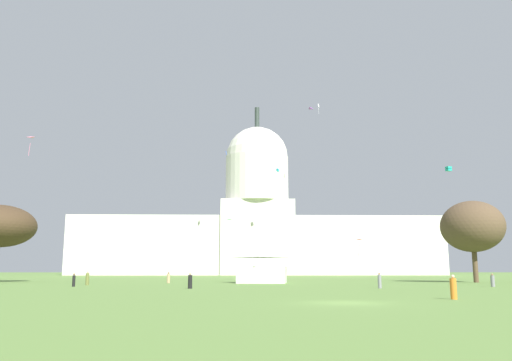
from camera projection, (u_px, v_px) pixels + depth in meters
ground_plane at (346, 303)px, 29.61m from camera, size 800.00×800.00×0.00m
capitol_building at (257, 225)px, 194.60m from camera, size 137.20×23.93×64.65m
event_tent at (262, 260)px, 75.36m from camera, size 8.00×7.60×6.26m
tree_east_near at (472, 227)px, 79.70m from camera, size 13.01×13.08×12.46m
tree_west_far at (0, 226)px, 80.78m from camera, size 12.17×12.95×11.96m
person_black_back_right at (190, 281)px, 52.52m from camera, size 0.57×0.57×1.61m
person_black_mid_left at (74, 280)px, 58.68m from camera, size 0.45×0.45×1.49m
person_orange_lawn_far_right at (453, 288)px, 33.26m from camera, size 0.46×0.46×1.56m
person_tan_front_right at (168, 278)px, 74.43m from camera, size 0.65×0.65×1.58m
person_grey_near_tent at (380, 281)px, 53.20m from camera, size 0.47×0.47×1.59m
person_olive_edge_east at (87, 279)px, 64.11m from camera, size 0.58×0.58×1.70m
person_grey_deep_crowd at (493, 281)px, 57.97m from camera, size 0.46×0.46×1.47m
kite_turquoise_mid at (448, 169)px, 113.98m from camera, size 1.28×1.29×1.02m
kite_violet_high at (309, 111)px, 127.73m from camera, size 1.61×1.76×0.37m
kite_red_low at (358, 241)px, 132.32m from camera, size 1.71×1.88×4.16m
kite_blue_high at (226, 153)px, 166.44m from camera, size 0.45×1.10×1.22m
kite_pink_mid at (32, 141)px, 77.52m from camera, size 1.20×0.85×2.54m
kite_green_low at (230, 221)px, 139.15m from camera, size 1.62×1.06×0.20m
kite_cyan_mid at (278, 170)px, 169.90m from camera, size 1.18×1.16×2.80m
kite_white_high at (319, 107)px, 173.25m from camera, size 0.54×0.71×3.62m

